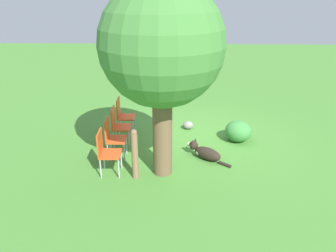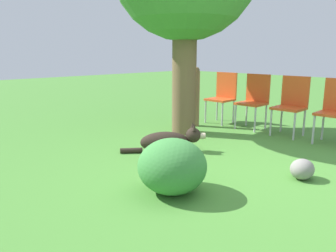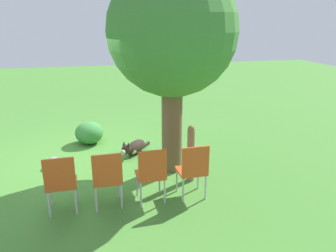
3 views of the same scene
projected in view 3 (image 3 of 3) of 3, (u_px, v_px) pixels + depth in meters
ground_plane at (90, 163)px, 6.69m from camera, size 30.00×30.00×0.00m
oak_tree at (172, 34)px, 5.63m from camera, size 2.27×2.27×3.74m
dog at (134, 148)px, 7.10m from camera, size 0.94×0.77×0.39m
fence_post at (191, 153)px, 5.81m from camera, size 0.13×0.13×1.05m
red_chair_0 at (61, 181)px, 4.81m from camera, size 0.43×0.45×0.94m
red_chair_1 at (107, 176)px, 4.95m from camera, size 0.43×0.45×0.94m
red_chair_2 at (151, 172)px, 5.09m from camera, size 0.43×0.45×0.94m
red_chair_3 at (193, 168)px, 5.22m from camera, size 0.43×0.45×0.94m
garden_rock at (53, 163)px, 6.45m from camera, size 0.27×0.24×0.22m
low_shrub at (89, 133)px, 7.68m from camera, size 0.65×0.65×0.52m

